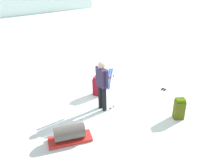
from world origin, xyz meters
TOP-DOWN VIEW (x-y plane):
  - ground_plane at (0.00, 0.00)m, footprint 80.00×80.00m
  - skier_standing at (-0.49, -0.24)m, footprint 0.29×0.56m
  - ski_pair_near at (2.13, -0.23)m, footprint 1.76×0.82m
  - ski_pair_far at (0.81, 1.68)m, footprint 1.22×1.72m
  - backpack_large_dark at (-0.20, 0.69)m, footprint 0.42×0.42m
  - backpack_bright at (1.34, -1.85)m, footprint 0.38×0.35m
  - ski_poles_planted_near at (-0.23, -0.40)m, footprint 0.22×0.11m
  - gear_sled at (-1.99, -1.21)m, footprint 1.24×0.67m

SIDE VIEW (x-z plane):
  - ground_plane at x=0.00m, z-range 0.00..0.00m
  - ski_pair_far at x=0.81m, z-range -0.01..0.04m
  - ski_pair_near at x=2.13m, z-range -0.01..0.04m
  - gear_sled at x=-1.99m, z-range -0.02..0.47m
  - backpack_bright at x=1.34m, z-range -0.01..0.68m
  - backpack_large_dark at x=-0.20m, z-range -0.01..0.70m
  - ski_poles_planted_near at x=-0.23m, z-range 0.07..1.30m
  - skier_standing at x=-0.49m, z-range 0.10..1.80m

